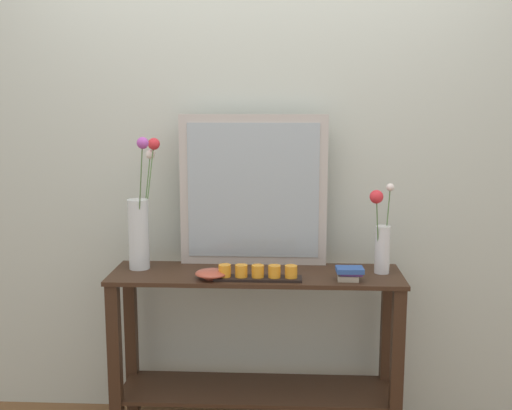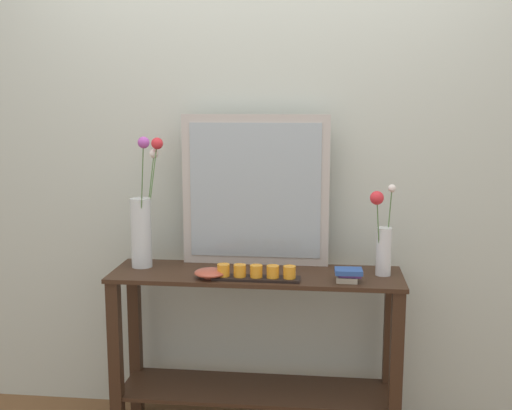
{
  "view_description": "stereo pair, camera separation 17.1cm",
  "coord_description": "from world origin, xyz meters",
  "px_view_note": "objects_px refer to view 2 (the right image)",
  "views": [
    {
      "loc": [
        0.14,
        -2.8,
        1.61
      ],
      "look_at": [
        0.0,
        0.0,
        1.13
      ],
      "focal_mm": 43.78,
      "sensor_mm": 36.0,
      "label": 1
    },
    {
      "loc": [
        0.31,
        -2.78,
        1.61
      ],
      "look_at": [
        0.0,
        0.0,
        1.13
      ],
      "focal_mm": 43.78,
      "sensor_mm": 36.0,
      "label": 2
    }
  ],
  "objects_px": {
    "mirror_leaning": "(255,190)",
    "decorative_bowl": "(210,273)",
    "tall_vase_left": "(142,223)",
    "book_stack": "(348,275)",
    "candle_tray": "(256,274)",
    "vase_right": "(383,240)",
    "console_table": "(256,337)"
  },
  "relations": [
    {
      "from": "tall_vase_left",
      "to": "book_stack",
      "type": "bearing_deg",
      "value": -9.0
    },
    {
      "from": "candle_tray",
      "to": "book_stack",
      "type": "xyz_separation_m",
      "value": [
        0.41,
        0.01,
        0.01
      ]
    },
    {
      "from": "vase_right",
      "to": "candle_tray",
      "type": "xyz_separation_m",
      "value": [
        -0.56,
        -0.13,
        -0.14
      ]
    },
    {
      "from": "mirror_leaning",
      "to": "candle_tray",
      "type": "relative_size",
      "value": 1.85
    },
    {
      "from": "vase_right",
      "to": "candle_tray",
      "type": "relative_size",
      "value": 1.06
    },
    {
      "from": "console_table",
      "to": "vase_right",
      "type": "relative_size",
      "value": 3.23
    },
    {
      "from": "console_table",
      "to": "mirror_leaning",
      "type": "distance_m",
      "value": 0.7
    },
    {
      "from": "tall_vase_left",
      "to": "book_stack",
      "type": "relative_size",
      "value": 5.14
    },
    {
      "from": "console_table",
      "to": "book_stack",
      "type": "bearing_deg",
      "value": -13.8
    },
    {
      "from": "vase_right",
      "to": "console_table",
      "type": "bearing_deg",
      "value": -178.12
    },
    {
      "from": "candle_tray",
      "to": "book_stack",
      "type": "relative_size",
      "value": 3.2
    },
    {
      "from": "console_table",
      "to": "book_stack",
      "type": "distance_m",
      "value": 0.56
    },
    {
      "from": "vase_right",
      "to": "book_stack",
      "type": "xyz_separation_m",
      "value": [
        -0.16,
        -0.12,
        -0.13
      ]
    },
    {
      "from": "mirror_leaning",
      "to": "decorative_bowl",
      "type": "xyz_separation_m",
      "value": [
        -0.17,
        -0.27,
        -0.34
      ]
    },
    {
      "from": "console_table",
      "to": "decorative_bowl",
      "type": "relative_size",
      "value": 9.27
    },
    {
      "from": "decorative_bowl",
      "to": "book_stack",
      "type": "relative_size",
      "value": 1.19
    },
    {
      "from": "console_table",
      "to": "mirror_leaning",
      "type": "bearing_deg",
      "value": 97.61
    },
    {
      "from": "console_table",
      "to": "vase_right",
      "type": "distance_m",
      "value": 0.75
    },
    {
      "from": "mirror_leaning",
      "to": "console_table",
      "type": "bearing_deg",
      "value": -82.39
    },
    {
      "from": "candle_tray",
      "to": "console_table",
      "type": "bearing_deg",
      "value": 96.97
    },
    {
      "from": "vase_right",
      "to": "candle_tray",
      "type": "distance_m",
      "value": 0.59
    },
    {
      "from": "candle_tray",
      "to": "decorative_bowl",
      "type": "bearing_deg",
      "value": 178.97
    },
    {
      "from": "candle_tray",
      "to": "vase_right",
      "type": "bearing_deg",
      "value": 13.19
    },
    {
      "from": "console_table",
      "to": "decorative_bowl",
      "type": "bearing_deg",
      "value": -150.76
    },
    {
      "from": "console_table",
      "to": "tall_vase_left",
      "type": "bearing_deg",
      "value": 174.76
    },
    {
      "from": "tall_vase_left",
      "to": "decorative_bowl",
      "type": "xyz_separation_m",
      "value": [
        0.36,
        -0.16,
        -0.19
      ]
    },
    {
      "from": "mirror_leaning",
      "to": "decorative_bowl",
      "type": "bearing_deg",
      "value": -123.12
    },
    {
      "from": "vase_right",
      "to": "decorative_bowl",
      "type": "xyz_separation_m",
      "value": [
        -0.77,
        -0.13,
        -0.14
      ]
    },
    {
      "from": "console_table",
      "to": "candle_tray",
      "type": "xyz_separation_m",
      "value": [
        0.01,
        -0.11,
        0.34
      ]
    },
    {
      "from": "candle_tray",
      "to": "decorative_bowl",
      "type": "height_order",
      "value": "candle_tray"
    },
    {
      "from": "mirror_leaning",
      "to": "vase_right",
      "type": "distance_m",
      "value": 0.64
    },
    {
      "from": "book_stack",
      "to": "console_table",
      "type": "bearing_deg",
      "value": 166.2
    }
  ]
}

